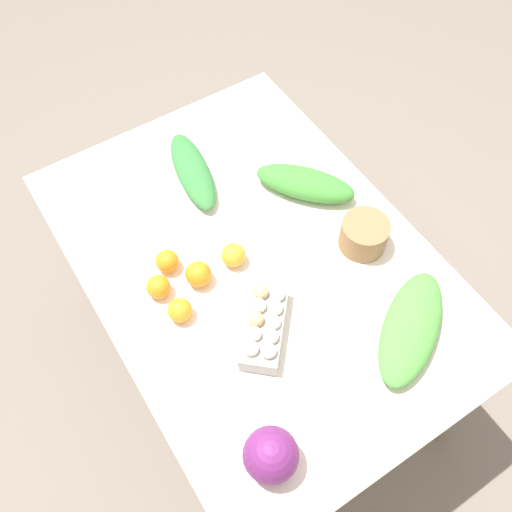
# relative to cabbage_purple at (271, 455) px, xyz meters

# --- Properties ---
(ground_plane) EXTENTS (8.00, 8.00, 0.00)m
(ground_plane) POSITION_rel_cabbage_purple_xyz_m (-0.53, 0.30, -0.84)
(ground_plane) COLOR #70665B
(dining_table) EXTENTS (1.43, 0.99, 0.77)m
(dining_table) POSITION_rel_cabbage_purple_xyz_m (-0.53, 0.30, -0.16)
(dining_table) COLOR silver
(dining_table) RESTS_ON ground_plane
(cabbage_purple) EXTENTS (0.14, 0.14, 0.14)m
(cabbage_purple) POSITION_rel_cabbage_purple_xyz_m (0.00, 0.00, 0.00)
(cabbage_purple) COLOR #6B2366
(cabbage_purple) RESTS_ON dining_table
(egg_carton) EXTENTS (0.26, 0.25, 0.09)m
(egg_carton) POSITION_rel_cabbage_purple_xyz_m (-0.31, 0.19, -0.03)
(egg_carton) COLOR #A8A8A3
(egg_carton) RESTS_ON dining_table
(paper_bag) EXTENTS (0.15, 0.15, 0.10)m
(paper_bag) POSITION_rel_cabbage_purple_xyz_m (-0.40, 0.61, -0.02)
(paper_bag) COLOR olive
(paper_bag) RESTS_ON dining_table
(greens_bunch_beet_tops) EXTENTS (0.34, 0.31, 0.08)m
(greens_bunch_beet_tops) POSITION_rel_cabbage_purple_xyz_m (-0.67, 0.58, -0.03)
(greens_bunch_beet_tops) COLOR #3D8433
(greens_bunch_beet_tops) RESTS_ON dining_table
(greens_bunch_dandelion) EXTENTS (0.37, 0.18, 0.06)m
(greens_bunch_dandelion) POSITION_rel_cabbage_purple_xyz_m (-0.93, 0.30, -0.04)
(greens_bunch_dandelion) COLOR #337538
(greens_bunch_dandelion) RESTS_ON dining_table
(greens_bunch_chard) EXTENTS (0.34, 0.41, 0.07)m
(greens_bunch_chard) POSITION_rel_cabbage_purple_xyz_m (-0.08, 0.53, -0.03)
(greens_bunch_chard) COLOR #4C933D
(greens_bunch_chard) RESTS_ON dining_table
(orange_0) EXTENTS (0.08, 0.08, 0.08)m
(orange_0) POSITION_rel_cabbage_purple_xyz_m (-0.56, 0.11, -0.03)
(orange_0) COLOR orange
(orange_0) RESTS_ON dining_table
(orange_1) EXTENTS (0.08, 0.08, 0.08)m
(orange_1) POSITION_rel_cabbage_purple_xyz_m (-0.56, 0.24, -0.03)
(orange_1) COLOR orange
(orange_1) RESTS_ON dining_table
(orange_2) EXTENTS (0.07, 0.07, 0.07)m
(orange_2) POSITION_rel_cabbage_purple_xyz_m (-0.59, -0.01, -0.03)
(orange_2) COLOR orange
(orange_2) RESTS_ON dining_table
(orange_3) EXTENTS (0.07, 0.07, 0.07)m
(orange_3) POSITION_rel_cabbage_purple_xyz_m (-0.65, 0.06, -0.03)
(orange_3) COLOR orange
(orange_3) RESTS_ON dining_table
(orange_4) EXTENTS (0.07, 0.07, 0.07)m
(orange_4) POSITION_rel_cabbage_purple_xyz_m (-0.49, 0.01, -0.03)
(orange_4) COLOR orange
(orange_4) RESTS_ON dining_table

